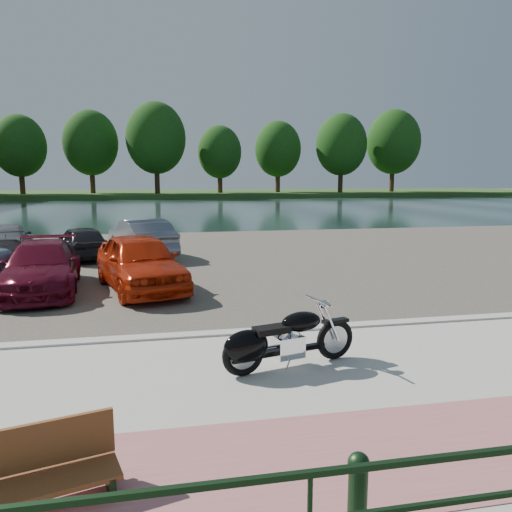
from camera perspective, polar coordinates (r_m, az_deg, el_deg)
The scene contains 16 objects.
ground at distance 8.36m, azimuth 11.20°, elevation -12.77°, with size 200.00×200.00×0.00m, color #595447.
promenade at distance 7.50m, azimuth 14.19°, elevation -15.10°, with size 60.00×6.00×0.10m, color #B8B5AD.
pink_path at distance 6.31m, azimuth 20.38°, elevation -19.80°, with size 60.00×2.00×0.01m, color #9F5E5A.
kerb at distance 10.11m, azimuth 6.88°, elevation -8.34°, with size 60.00×0.30×0.14m, color #B8B5AD.
parking_lot at distance 18.66m, azimuth -1.65°, elevation -0.32°, with size 60.00×18.00×0.04m, color #454138.
river at distance 47.35m, azimuth -7.47°, elevation 5.36°, with size 120.00×40.00×0.00m, color #1A2F2D.
far_bank at distance 79.26m, azimuth -9.00°, elevation 7.05°, with size 120.00×24.00×0.60m, color #224318.
bollards at distance 4.51m, azimuth 9.37°, elevation -25.56°, with size 10.68×0.18×0.81m.
far_trees at distance 73.45m, azimuth -5.47°, elevation 12.58°, with size 70.25×10.68×12.52m.
motorcycle at distance 7.87m, azimuth 2.60°, elevation -9.66°, with size 2.29×0.93×1.05m.
park_bench at distance 5.39m, azimuth -25.78°, elevation -21.53°, with size 1.85×0.91×0.72m.
car_3 at distance 14.39m, azimuth -23.29°, elevation -1.18°, with size 1.85×4.55×1.32m, color maroon.
car_4 at distance 13.79m, azimuth -13.12°, elevation -0.68°, with size 1.79×4.44×1.51m, color red.
car_7 at distance 20.33m, azimuth -26.84°, elevation 1.43°, with size 1.86×4.59×1.33m, color gray.
car_8 at distance 19.65m, azimuth -19.31°, elevation 1.52°, with size 1.46×3.62×1.23m, color black.
car_9 at distance 19.58m, azimuth -12.97°, elevation 2.09°, with size 1.53×4.38×1.44m, color slate.
Camera 1 is at (-3.02, -7.15, 3.10)m, focal length 35.00 mm.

